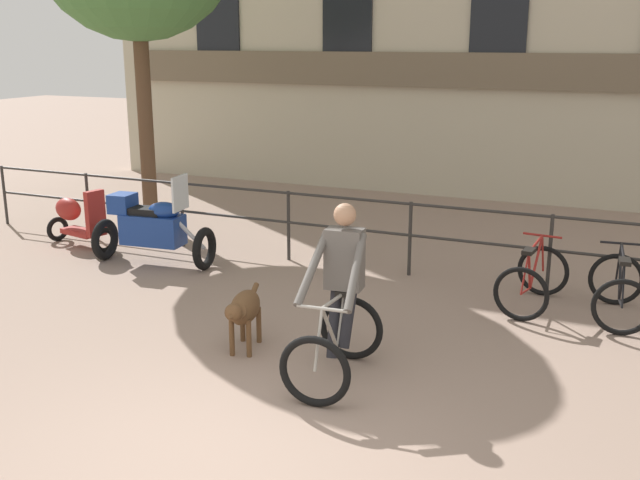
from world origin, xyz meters
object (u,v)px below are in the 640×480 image
(parked_motorcycle, at_px, (152,227))
(parked_scooter, at_px, (77,218))
(dog, at_px, (244,309))
(parked_bicycle_mid_left, at_px, (619,290))
(parked_bicycle_near_lamp, at_px, (532,280))
(cyclist_with_bike, at_px, (339,302))

(parked_motorcycle, height_order, parked_scooter, parked_motorcycle)
(dog, xyz_separation_m, parked_scooter, (-4.46, 2.56, -0.00))
(dog, xyz_separation_m, parked_bicycle_mid_left, (3.58, 2.58, -0.10))
(parked_bicycle_near_lamp, xyz_separation_m, parked_scooter, (-7.04, -0.01, 0.10))
(dog, height_order, parked_motorcycle, parked_motorcycle)
(cyclist_with_bike, height_order, dog, cyclist_with_bike)
(parked_bicycle_near_lamp, xyz_separation_m, parked_bicycle_mid_left, (0.99, 0.00, -0.00))
(parked_motorcycle, relative_size, parked_bicycle_near_lamp, 1.55)
(parked_bicycle_near_lamp, bearing_deg, parked_motorcycle, 9.82)
(cyclist_with_bike, relative_size, parked_bicycle_near_lamp, 1.45)
(parked_motorcycle, xyz_separation_m, parked_bicycle_mid_left, (6.35, 0.36, -0.20))
(cyclist_with_bike, distance_m, dog, 1.19)
(parked_scooter, bearing_deg, cyclist_with_bike, -103.52)
(parked_bicycle_mid_left, xyz_separation_m, parked_scooter, (-8.03, -0.01, 0.10))
(cyclist_with_bike, relative_size, parked_motorcycle, 0.94)
(cyclist_with_bike, distance_m, parked_bicycle_near_lamp, 3.12)
(cyclist_with_bike, xyz_separation_m, parked_scooter, (-5.60, 2.72, -0.30))
(dog, distance_m, parked_bicycle_mid_left, 4.41)
(dog, bearing_deg, parked_bicycle_mid_left, 22.56)
(parked_motorcycle, distance_m, parked_bicycle_mid_left, 6.37)
(cyclist_with_bike, bearing_deg, parked_bicycle_near_lamp, 57.90)
(dog, xyz_separation_m, parked_bicycle_near_lamp, (2.58, 2.58, -0.10))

